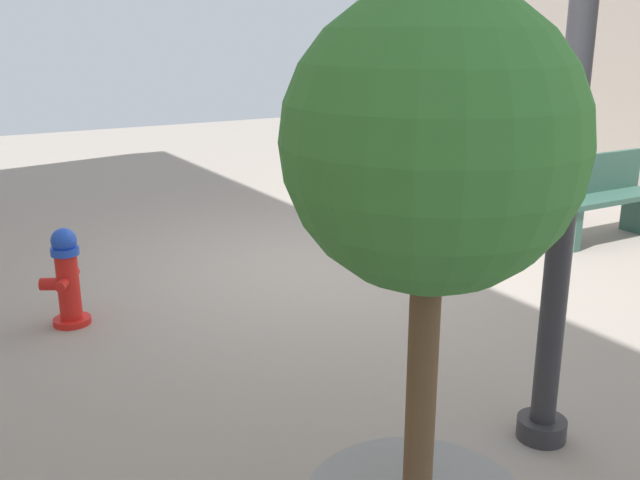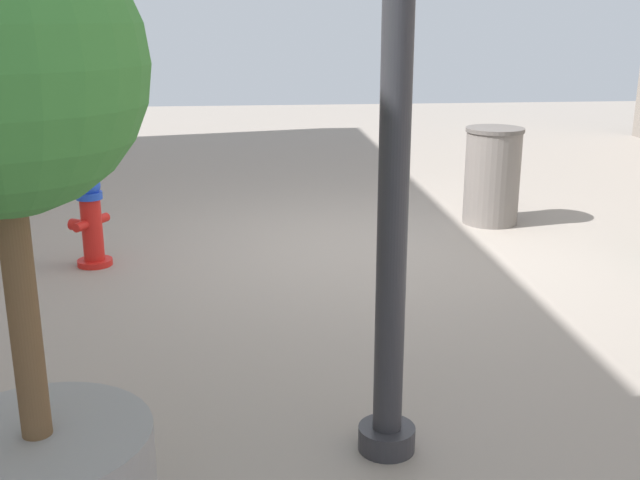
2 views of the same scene
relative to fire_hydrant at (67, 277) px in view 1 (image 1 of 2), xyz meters
name	(u,v)px [view 1 (image 1 of 2)]	position (x,y,z in m)	size (l,w,h in m)	color
ground_plane	(316,267)	(-2.41, -0.23, -0.39)	(23.40, 23.40, 0.00)	gray
fire_hydrant	(67,277)	(0.00, 0.00, 0.00)	(0.36, 0.38, 0.79)	red
bench_near	(600,196)	(-5.66, 0.51, 0.09)	(1.54, 0.46, 0.95)	#33594C
planter_tree	(426,278)	(-0.51, 3.76, 1.04)	(1.00, 1.00, 2.40)	gray
trash_bin	(384,189)	(-3.80, -1.02, 0.10)	(0.58, 0.58, 0.98)	slate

